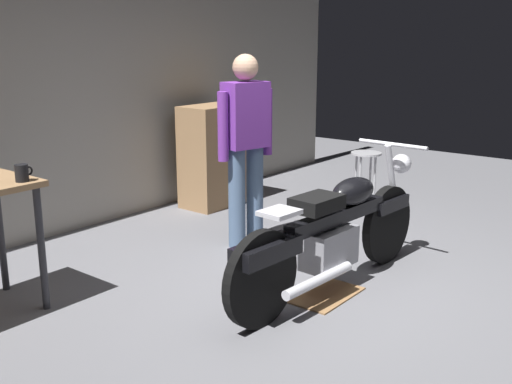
# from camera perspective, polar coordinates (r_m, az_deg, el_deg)

# --- Properties ---
(ground_plane) EXTENTS (12.00, 12.00, 0.00)m
(ground_plane) POSITION_cam_1_polar(r_m,az_deg,el_deg) (4.47, 6.91, -9.56)
(ground_plane) COLOR slate
(back_wall) EXTENTS (8.00, 0.12, 3.10)m
(back_wall) POSITION_cam_1_polar(r_m,az_deg,el_deg) (6.04, -16.28, 11.35)
(back_wall) COLOR gray
(back_wall) RESTS_ON ground_plane
(motorcycle) EXTENTS (2.19, 0.60, 1.00)m
(motorcycle) POSITION_cam_1_polar(r_m,az_deg,el_deg) (4.42, 7.36, -3.63)
(motorcycle) COLOR black
(motorcycle) RESTS_ON ground_plane
(person_standing) EXTENTS (0.56, 0.30, 1.67)m
(person_standing) POSITION_cam_1_polar(r_m,az_deg,el_deg) (5.25, -0.97, 4.70)
(person_standing) COLOR slate
(person_standing) RESTS_ON ground_plane
(shop_stool) EXTENTS (0.32, 0.32, 0.64)m
(shop_stool) POSITION_cam_1_polar(r_m,az_deg,el_deg) (6.47, 10.25, 2.45)
(shop_stool) COLOR #B2B2B7
(shop_stool) RESTS_ON ground_plane
(wooden_dresser) EXTENTS (0.80, 0.47, 1.10)m
(wooden_dresser) POSITION_cam_1_polar(r_m,az_deg,el_deg) (6.68, -3.70, 3.46)
(wooden_dresser) COLOR #99724C
(wooden_dresser) RESTS_ON ground_plane
(drip_tray) EXTENTS (0.56, 0.40, 0.01)m
(drip_tray) POSITION_cam_1_polar(r_m,az_deg,el_deg) (4.47, 6.22, -9.46)
(drip_tray) COLOR olive
(drip_tray) RESTS_ON ground_plane
(mug_black_matte) EXTENTS (0.12, 0.09, 0.11)m
(mug_black_matte) POSITION_cam_1_polar(r_m,az_deg,el_deg) (4.18, -21.09, 1.68)
(mug_black_matte) COLOR black
(mug_black_matte) RESTS_ON workbench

